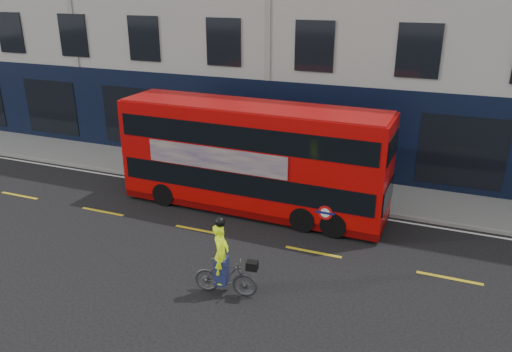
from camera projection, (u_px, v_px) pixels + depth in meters
The scene contains 7 objects.
ground at pixel (177, 251), 15.64m from camera, with size 120.00×120.00×0.00m, color black.
pavement at pixel (254, 179), 21.25m from camera, with size 60.00×3.00×0.12m, color gray.
kerb at pixel (240, 191), 19.95m from camera, with size 60.00×0.12×0.13m, color gray.
road_edge_line at pixel (237, 195), 19.71m from camera, with size 58.00×0.10×0.01m, color silver.
lane_dashes at pixel (199, 230), 16.94m from camera, with size 58.00×0.12×0.01m, color gold, non-canonical shape.
bus at pixel (253, 157), 17.84m from camera, with size 9.82×2.46×3.93m.
cyclist at pixel (224, 269), 13.22m from camera, with size 1.80×0.73×2.27m.
Camera 1 is at (7.40, -11.85, 7.82)m, focal length 35.00 mm.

